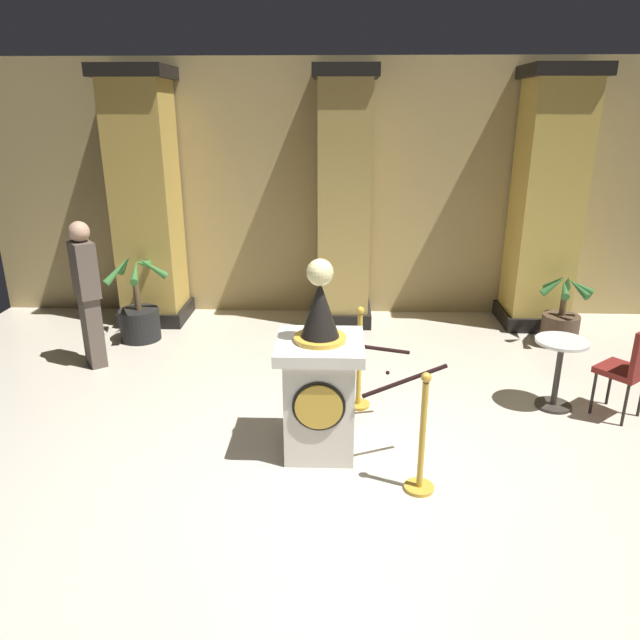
# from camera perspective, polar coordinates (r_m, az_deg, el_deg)

# --- Properties ---
(ground_plane) EXTENTS (10.28, 10.28, 0.00)m
(ground_plane) POSITION_cam_1_polar(r_m,az_deg,el_deg) (5.04, 2.32, -14.93)
(ground_plane) COLOR beige
(back_wall) EXTENTS (10.28, 0.16, 3.56)m
(back_wall) POSITION_cam_1_polar(r_m,az_deg,el_deg) (8.59, 2.35, 12.39)
(back_wall) COLOR tan
(back_wall) RESTS_ON ground_plane
(pedestal_clock) EXTENTS (0.74, 0.74, 1.75)m
(pedestal_clock) POSITION_cam_1_polar(r_m,az_deg,el_deg) (5.05, -0.00, -6.05)
(pedestal_clock) COLOR silver
(pedestal_clock) RESTS_ON ground_plane
(stanchion_near) EXTENTS (0.24, 0.24, 1.02)m
(stanchion_near) POSITION_cam_1_polar(r_m,az_deg,el_deg) (4.76, 9.84, -12.39)
(stanchion_near) COLOR gold
(stanchion_near) RESTS_ON ground_plane
(stanchion_far) EXTENTS (0.24, 0.24, 1.08)m
(stanchion_far) POSITION_cam_1_polar(r_m,az_deg,el_deg) (5.94, 3.80, -5.09)
(stanchion_far) COLOR gold
(stanchion_far) RESTS_ON ground_plane
(velvet_rope) EXTENTS (0.94, 0.96, 0.22)m
(velvet_rope) POSITION_cam_1_polar(r_m,az_deg,el_deg) (5.15, 6.64, -4.22)
(velvet_rope) COLOR black
(column_left) EXTENTS (0.94, 0.94, 3.42)m
(column_left) POSITION_cam_1_polar(r_m,az_deg,el_deg) (8.51, -16.53, 10.98)
(column_left) COLOR black
(column_left) RESTS_ON ground_plane
(column_right) EXTENTS (0.94, 0.94, 3.42)m
(column_right) POSITION_cam_1_polar(r_m,az_deg,el_deg) (8.55, 21.13, 10.52)
(column_right) COLOR black
(column_right) RESTS_ON ground_plane
(column_centre_rear) EXTENTS (0.83, 0.83, 3.42)m
(column_centre_rear) POSITION_cam_1_polar(r_m,az_deg,el_deg) (8.09, 2.36, 11.34)
(column_centre_rear) COLOR black
(column_centre_rear) RESTS_ON ground_plane
(potted_palm_left) EXTENTS (0.76, 0.86, 1.17)m
(potted_palm_left) POSITION_cam_1_polar(r_m,az_deg,el_deg) (8.05, -17.19, 0.48)
(potted_palm_left) COLOR black
(potted_palm_left) RESTS_ON ground_plane
(potted_palm_right) EXTENTS (0.67, 0.63, 0.96)m
(potted_palm_right) POSITION_cam_1_polar(r_m,az_deg,el_deg) (8.14, 22.38, -0.14)
(potted_palm_right) COLOR #4C3828
(potted_palm_right) RESTS_ON ground_plane
(bystander_guest) EXTENTS (0.40, 0.42, 1.72)m
(bystander_guest) POSITION_cam_1_polar(r_m,az_deg,el_deg) (7.23, -21.71, 2.63)
(bystander_guest) COLOR brown
(bystander_guest) RESTS_ON ground_plane
(cafe_table) EXTENTS (0.51, 0.51, 0.73)m
(cafe_table) POSITION_cam_1_polar(r_m,az_deg,el_deg) (6.35, 22.22, -4.08)
(cafe_table) COLOR #332D28
(cafe_table) RESTS_ON ground_plane
(cafe_chair_red) EXTENTS (0.56, 0.56, 0.96)m
(cafe_chair_red) POSITION_cam_1_polar(r_m,az_deg,el_deg) (6.37, 28.02, -3.83)
(cafe_chair_red) COLOR black
(cafe_chair_red) RESTS_ON ground_plane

